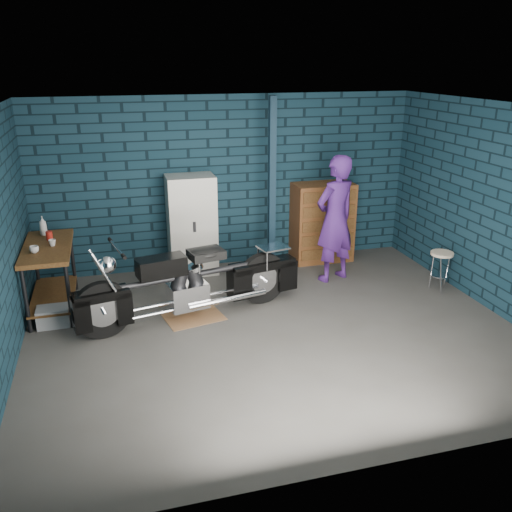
{
  "coord_description": "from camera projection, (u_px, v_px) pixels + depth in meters",
  "views": [
    {
      "loc": [
        -1.82,
        -5.74,
        3.21
      ],
      "look_at": [
        -0.15,
        0.3,
        0.91
      ],
      "focal_mm": 38.0,
      "sensor_mm": 36.0,
      "label": 1
    }
  ],
  "objects": [
    {
      "name": "workbench",
      "position": [
        51.0,
        278.0,
        7.2
      ],
      "size": [
        0.6,
        1.4,
        0.91
      ],
      "primitive_type": "cube",
      "color": "brown",
      "rests_on": "ground"
    },
    {
      "name": "person",
      "position": [
        335.0,
        219.0,
        8.03
      ],
      "size": [
        0.81,
        0.67,
        1.91
      ],
      "primitive_type": "imported",
      "rotation": [
        0.0,
        0.0,
        3.5
      ],
      "color": "#451D70",
      "rests_on": "ground"
    },
    {
      "name": "bottle",
      "position": [
        43.0,
        226.0,
        7.42
      ],
      "size": [
        0.11,
        0.11,
        0.27
      ],
      "primitive_type": "imported",
      "rotation": [
        0.0,
        0.0,
        0.12
      ],
      "color": "#96989E",
      "rests_on": "workbench"
    },
    {
      "name": "cup_a",
      "position": [
        34.0,
        249.0,
        6.77
      ],
      "size": [
        0.12,
        0.12,
        0.09
      ],
      "primitive_type": "imported",
      "rotation": [
        0.0,
        0.0,
        -0.05
      ],
      "color": "beige",
      "rests_on": "workbench"
    },
    {
      "name": "motorcycle",
      "position": [
        192.0,
        277.0,
        6.93
      ],
      "size": [
        2.66,
        1.21,
        1.13
      ],
      "primitive_type": null,
      "rotation": [
        0.0,
        0.0,
        0.21
      ],
      "color": "black",
      "rests_on": "ground"
    },
    {
      "name": "support_post",
      "position": [
        272.0,
        188.0,
        8.2
      ],
      "size": [
        0.1,
        0.1,
        2.7
      ],
      "primitive_type": "cube",
      "color": "#102332",
      "rests_on": "ground"
    },
    {
      "name": "mug_red",
      "position": [
        49.0,
        236.0,
        7.24
      ],
      "size": [
        0.1,
        0.1,
        0.12
      ],
      "primitive_type": "cylinder",
      "rotation": [
        0.0,
        0.0,
        0.21
      ],
      "color": "#A71F16",
      "rests_on": "workbench"
    },
    {
      "name": "tool_chest",
      "position": [
        322.0,
        222.0,
        8.93
      ],
      "size": [
        0.98,
        0.54,
        1.3
      ],
      "primitive_type": "cube",
      "color": "brown",
      "rests_on": "ground"
    },
    {
      "name": "drip_mat",
      "position": [
        194.0,
        317.0,
        7.12
      ],
      "size": [
        0.83,
        0.69,
        0.01
      ],
      "primitive_type": "cube",
      "rotation": [
        0.0,
        0.0,
        0.21
      ],
      "color": "brown",
      "rests_on": "ground"
    },
    {
      "name": "storage_bin",
      "position": [
        53.0,
        316.0,
        6.87
      ],
      "size": [
        0.39,
        0.28,
        0.25
      ],
      "primitive_type": "cube",
      "color": "#96989E",
      "rests_on": "ground"
    },
    {
      "name": "locker",
      "position": [
        192.0,
        225.0,
        8.35
      ],
      "size": [
        0.72,
        0.52,
        1.55
      ],
      "primitive_type": "cube",
      "color": "beige",
      "rests_on": "ground"
    },
    {
      "name": "ground",
      "position": [
        274.0,
        331.0,
        6.76
      ],
      "size": [
        6.0,
        6.0,
        0.0
      ],
      "primitive_type": "plane",
      "color": "#474643",
      "rests_on": "ground"
    },
    {
      "name": "shop_stool",
      "position": [
        440.0,
        271.0,
        7.85
      ],
      "size": [
        0.34,
        0.34,
        0.59
      ],
      "primitive_type": null,
      "rotation": [
        0.0,
        0.0,
        0.06
      ],
      "color": "beige",
      "rests_on": "ground"
    },
    {
      "name": "room_walls",
      "position": [
        263.0,
        171.0,
        6.6
      ],
      "size": [
        6.02,
        5.01,
        2.71
      ],
      "color": "#102936",
      "rests_on": "ground"
    },
    {
      "name": "cup_b",
      "position": [
        52.0,
        243.0,
        7.01
      ],
      "size": [
        0.1,
        0.1,
        0.09
      ],
      "primitive_type": "imported",
      "rotation": [
        0.0,
        0.0,
        0.15
      ],
      "color": "beige",
      "rests_on": "workbench"
    }
  ]
}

